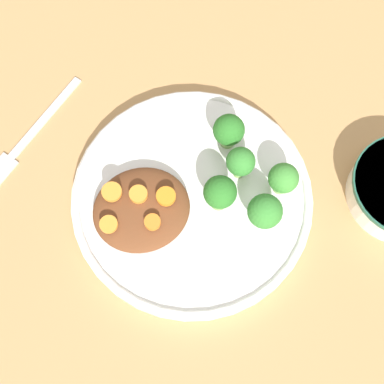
# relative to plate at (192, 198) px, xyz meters

# --- Properties ---
(ground_plane) EXTENTS (4.00, 4.00, 0.00)m
(ground_plane) POSITION_rel_plate_xyz_m (0.00, 0.00, -0.01)
(ground_plane) COLOR tan
(plate) EXTENTS (0.28, 0.28, 0.02)m
(plate) POSITION_rel_plate_xyz_m (0.00, 0.00, 0.00)
(plate) COLOR white
(plate) RESTS_ON ground_plane
(stew_mound) EXTENTS (0.11, 0.10, 0.03)m
(stew_mound) POSITION_rel_plate_xyz_m (0.06, -0.00, 0.02)
(stew_mound) COLOR brown
(stew_mound) RESTS_ON plate
(broccoli_floret_0) EXTENTS (0.03, 0.03, 0.05)m
(broccoli_floret_0) POSITION_rel_plate_xyz_m (-0.06, -0.01, 0.04)
(broccoli_floret_0) COLOR #759E51
(broccoli_floret_0) RESTS_ON plate
(broccoli_floret_1) EXTENTS (0.03, 0.03, 0.05)m
(broccoli_floret_1) POSITION_rel_plate_xyz_m (-0.10, 0.02, 0.04)
(broccoli_floret_1) COLOR #7FA85B
(broccoli_floret_1) RESTS_ON plate
(broccoli_floret_2) EXTENTS (0.04, 0.04, 0.05)m
(broccoli_floret_2) POSITION_rel_plate_xyz_m (-0.06, -0.05, 0.04)
(broccoli_floret_2) COLOR #7FA85B
(broccoli_floret_2) RESTS_ON plate
(broccoli_floret_3) EXTENTS (0.04, 0.04, 0.05)m
(broccoli_floret_3) POSITION_rel_plate_xyz_m (-0.07, 0.05, 0.04)
(broccoli_floret_3) COLOR #7FA85B
(broccoli_floret_3) RESTS_ON plate
(broccoli_floret_4) EXTENTS (0.04, 0.04, 0.05)m
(broccoli_floret_4) POSITION_rel_plate_xyz_m (-0.03, 0.02, 0.04)
(broccoli_floret_4) COLOR #759E51
(broccoli_floret_4) RESTS_ON plate
(carrot_slice_0) EXTENTS (0.02, 0.02, 0.01)m
(carrot_slice_0) POSITION_rel_plate_xyz_m (0.06, -0.01, 0.03)
(carrot_slice_0) COLOR orange
(carrot_slice_0) RESTS_ON stew_mound
(carrot_slice_1) EXTENTS (0.02, 0.02, 0.01)m
(carrot_slice_1) POSITION_rel_plate_xyz_m (0.03, 0.00, 0.03)
(carrot_slice_1) COLOR orange
(carrot_slice_1) RESTS_ON stew_mound
(carrot_slice_2) EXTENTS (0.02, 0.02, 0.01)m
(carrot_slice_2) POSITION_rel_plate_xyz_m (0.05, 0.02, 0.03)
(carrot_slice_2) COLOR orange
(carrot_slice_2) RESTS_ON stew_mound
(carrot_slice_3) EXTENTS (0.02, 0.02, 0.00)m
(carrot_slice_3) POSITION_rel_plate_xyz_m (0.10, 0.01, 0.03)
(carrot_slice_3) COLOR orange
(carrot_slice_3) RESTS_ON stew_mound
(carrot_slice_4) EXTENTS (0.02, 0.02, 0.01)m
(carrot_slice_4) POSITION_rel_plate_xyz_m (0.09, -0.03, 0.03)
(carrot_slice_4) COLOR orange
(carrot_slice_4) RESTS_ON stew_mound
(fork) EXTENTS (0.16, 0.13, 0.01)m
(fork) POSITION_rel_plate_xyz_m (0.18, -0.14, -0.01)
(fork) COLOR silver
(fork) RESTS_ON ground_plane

